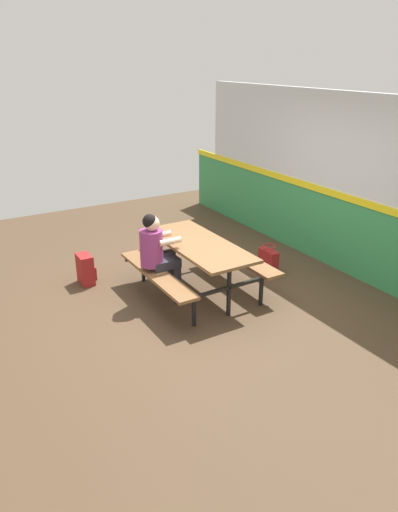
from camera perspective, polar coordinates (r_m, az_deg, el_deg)
name	(u,v)px	position (r m, az deg, el deg)	size (l,w,h in m)	color
ground_plane	(207,300)	(6.49, 1.02, -5.23)	(10.00, 10.00, 0.02)	#4C3826
accent_backdrop	(340,187)	(7.43, 16.50, 7.88)	(8.00, 0.14, 2.60)	#338C4C
picnic_table_main	(199,254)	(6.41, 0.00, 0.20)	(1.82, 1.56, 0.74)	brown
student_nearer	(157,250)	(6.23, -5.04, 0.73)	(0.36, 0.53, 1.21)	#2D2D38
backpack_dark	(86,269)	(7.02, -13.37, -1.58)	(0.30, 0.22, 0.44)	maroon
tote_bag_bright	(268,260)	(7.26, 8.27, -0.54)	(0.34, 0.21, 0.43)	maroon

